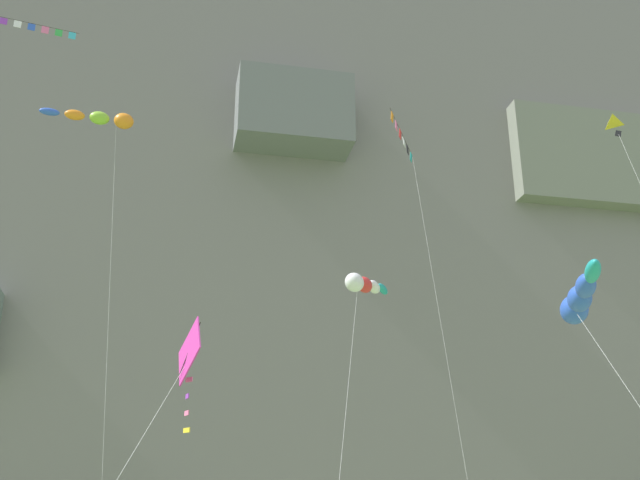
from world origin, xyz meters
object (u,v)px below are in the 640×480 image
kite_windsock_high_center (579,300)px  kite_windsock_upper_left (364,285)px  kite_banner_front_field (405,152)px  kite_delta_upper_mid (632,150)px  kite_banner_mid_right (26,59)px  kite_windsock_high_right (102,119)px  kite_diamond_low_center (188,355)px

kite_windsock_high_center → kite_windsock_upper_left: bearing=106.7°
kite_banner_front_field → kite_windsock_high_center: 24.12m
kite_windsock_high_center → kite_windsock_upper_left: 13.30m
kite_windsock_high_center → kite_delta_upper_mid: size_ratio=0.46×
kite_banner_mid_right → kite_windsock_high_right: bearing=3.4°
kite_windsock_high_center → kite_banner_mid_right: 31.78m
kite_delta_upper_mid → kite_windsock_high_center: bearing=-137.9°
kite_banner_front_field → kite_diamond_low_center: 29.04m
kite_windsock_high_center → kite_delta_upper_mid: 14.85m
kite_banner_mid_right → kite_banner_front_field: bearing=5.9°
kite_banner_front_field → kite_windsock_high_center: (-0.99, -18.91, -14.94)m
kite_diamond_low_center → kite_delta_upper_mid: bearing=21.5°
kite_windsock_upper_left → kite_diamond_low_center: 16.42m
kite_banner_mid_right → kite_diamond_low_center: bearing=-62.0°
kite_windsock_high_right → kite_delta_upper_mid: size_ratio=1.17×
kite_windsock_upper_left → kite_banner_mid_right: 22.18m
kite_windsock_upper_left → kite_windsock_high_right: 17.17m
kite_windsock_high_center → kite_windsock_high_right: kite_windsock_high_right is taller
kite_banner_mid_right → kite_windsock_high_right: (4.26, 0.25, -3.02)m
kite_delta_upper_mid → kite_banner_mid_right: bearing=162.4°
kite_windsock_high_center → kite_banner_mid_right: (-21.01, 16.64, 17.08)m
kite_windsock_upper_left → kite_delta_upper_mid: kite_delta_upper_mid is taller
kite_windsock_upper_left → kite_windsock_high_right: kite_windsock_high_right is taller
kite_banner_front_field → kite_windsock_high_right: size_ratio=1.07×
kite_banner_front_field → kite_banner_mid_right: (-21.99, -2.27, 2.15)m
kite_windsock_high_center → kite_banner_mid_right: bearing=141.6°
kite_diamond_low_center → kite_delta_upper_mid: (20.09, 7.92, 12.31)m
kite_banner_mid_right → kite_diamond_low_center: 27.51m
kite_windsock_high_center → kite_delta_upper_mid: kite_delta_upper_mid is taller
kite_windsock_high_right → kite_banner_mid_right: bearing=-176.6°
kite_windsock_upper_left → kite_diamond_low_center: size_ratio=1.86×
kite_windsock_upper_left → kite_banner_mid_right: kite_banner_mid_right is taller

